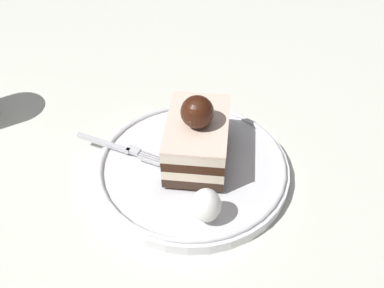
# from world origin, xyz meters

# --- Properties ---
(ground_plane) EXTENTS (2.40, 2.40, 0.00)m
(ground_plane) POSITION_xyz_m (0.00, 0.00, 0.00)
(ground_plane) COLOR silver
(dessert_plate) EXTENTS (0.23, 0.23, 0.02)m
(dessert_plate) POSITION_xyz_m (-0.03, -0.03, 0.01)
(dessert_plate) COLOR silver
(dessert_plate) RESTS_ON ground_plane
(cake_slice) EXTENTS (0.12, 0.10, 0.09)m
(cake_slice) POSITION_xyz_m (-0.02, -0.03, 0.05)
(cake_slice) COLOR #352419
(cake_slice) RESTS_ON dessert_plate
(whipped_cream_dollop) EXTENTS (0.03, 0.03, 0.04)m
(whipped_cream_dollop) POSITION_xyz_m (-0.11, -0.03, 0.04)
(whipped_cream_dollop) COLOR white
(whipped_cream_dollop) RESTS_ON dessert_plate
(fork) EXTENTS (0.07, 0.10, 0.00)m
(fork) POSITION_xyz_m (0.01, 0.05, 0.02)
(fork) COLOR silver
(fork) RESTS_ON dessert_plate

